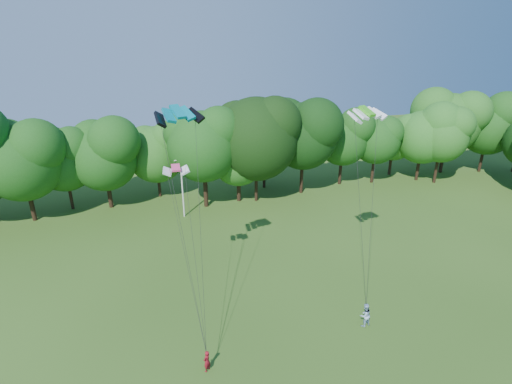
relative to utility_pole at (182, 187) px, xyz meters
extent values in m
cylinder|color=silver|center=(0.00, 0.00, -0.13)|extent=(0.18, 0.18, 7.10)
cube|color=silver|center=(0.00, 0.00, 3.24)|extent=(1.42, 0.19, 0.08)
imported|color=maroon|center=(-0.79, -23.66, -2.91)|extent=(0.66, 0.66, 1.55)
imported|color=#A4C5E4|center=(11.04, -22.41, -2.75)|extent=(1.04, 0.89, 1.87)
cube|color=#047585|center=(-1.02, -16.86, 11.68)|extent=(3.35, 2.33, 0.79)
cube|color=green|center=(12.15, -17.86, 11.28)|extent=(3.10, 2.03, 0.64)
cube|color=#ED417E|center=(-1.38, -15.95, 7.58)|extent=(1.84, 0.90, 0.35)
cylinder|color=#332714|center=(9.39, 2.40, -0.89)|extent=(0.50, 0.50, 5.59)
ellipsoid|color=black|center=(9.39, 2.40, 6.48)|extent=(11.18, 11.18, 12.20)
cylinder|color=#311B13|center=(34.10, 3.86, -1.62)|extent=(0.49, 0.49, 4.11)
ellipsoid|color=#265F1D|center=(34.10, 3.86, 3.80)|extent=(8.22, 8.22, 8.97)
camera|label=1|loc=(-2.76, -43.27, 16.50)|focal=28.00mm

